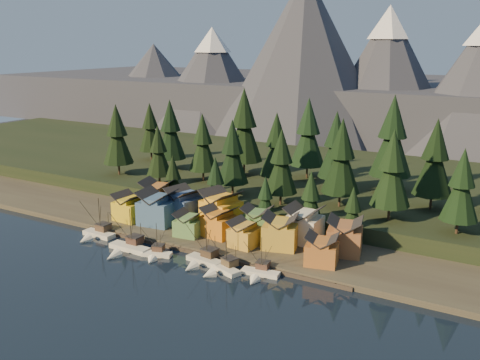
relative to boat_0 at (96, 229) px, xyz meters
The scene contains 45 objects.
ground 35.59m from the boat_0, 18.19° to the right, with size 500.00×500.00×0.00m, color black.
shore_strip 44.46m from the boat_0, 40.61° to the left, with size 400.00×50.00×1.50m, color #373128.
hillside 85.83m from the boat_0, 66.86° to the left, with size 420.00×100.00×6.00m, color black.
dock 34.22m from the boat_0, ahead, with size 80.00×4.00×1.00m, color #42362F.
mountain_ridge 206.01m from the boat_0, 81.70° to the left, with size 560.00×190.00×90.00m.
boat_0 is the anchor object (origin of this frame).
boat_1 15.08m from the boat_0, 14.72° to the right, with size 12.14×13.20×12.65m.
boat_2 23.77m from the boat_0, ahead, with size 8.35×8.82×9.80m.
boat_3 36.42m from the boat_0, ahead, with size 10.59×11.28×12.28m.
boat_4 43.09m from the boat_0, ahead, with size 9.85×10.37×11.30m.
boat_5 52.03m from the boat_0, ahead, with size 9.69×10.34×10.30m.
house_front_0 13.77m from the boat_0, 85.87° to the left, with size 8.72×8.29×8.26m.
house_front_1 18.61m from the boat_0, 54.55° to the left, with size 10.77×10.43×10.09m.
house_front_2 26.69m from the boat_0, 25.40° to the left, with size 7.68×7.73×6.76m.
house_front_3 35.17m from the boat_0, 25.63° to the left, with size 9.21×8.89×8.33m.
house_front_4 43.07m from the boat_0, 16.40° to the left, with size 7.39×7.90×7.06m.
house_front_5 52.51m from the boat_0, 17.43° to the left, with size 10.34×9.79×9.05m.
house_front_6 64.29m from the boat_0, 10.08° to the left, with size 8.81×8.50×7.49m.
house_back_0 24.39m from the boat_0, 81.56° to the left, with size 11.48×11.20×10.34m.
house_back_1 26.61m from the boat_0, 53.10° to the left, with size 10.72×10.80×10.13m.
house_back_2 35.93m from the boat_0, 39.24° to the left, with size 12.03×11.44×10.68m.
house_back_3 45.52m from the boat_0, 28.39° to the left, with size 8.93×8.21×8.04m.
house_back_4 58.26m from the boat_0, 23.23° to the left, with size 9.04×8.68×9.84m.
house_back_5 68.92m from the boat_0, 17.11° to the left, with size 10.12×10.20×9.42m.
tree_hill_0 52.82m from the boat_0, 124.64° to the left, with size 11.17×11.17×26.01m.
tree_hill_1 61.94m from the boat_0, 105.95° to the left, with size 11.51×11.51×26.81m.
tree_hill_2 40.29m from the boat_0, 99.64° to the left, with size 8.87×8.87×20.67m.
tree_hill_3 51.80m from the boat_0, 85.64° to the left, with size 10.25×10.25×23.88m.
tree_hill_4 68.28m from the boat_0, 79.60° to the left, with size 13.64×13.64×31.78m.
tree_hill_5 47.66m from the boat_0, 60.83° to the left, with size 10.44×10.44×24.33m.
tree_hill_6 63.98m from the boat_0, 61.13° to the left, with size 10.87×10.87×25.33m.
tree_hill_7 56.61m from the boat_0, 42.90° to the left, with size 9.96×9.96×23.20m.
tree_hill_8 79.42m from the boat_0, 51.92° to the left, with size 11.22×11.22×26.14m.
tree_hill_9 73.21m from the boat_0, 38.24° to the left, with size 11.38×11.38×26.50m.
tree_hill_10 96.14m from the boat_0, 47.24° to the left, with size 13.53×13.53×31.52m.
tree_hill_11 83.45m from the boat_0, 28.48° to the left, with size 10.89×10.89×25.37m.
tree_hill_12 98.51m from the boat_0, 34.56° to the left, with size 11.51×11.51×26.80m.
tree_hill_13 98.30m from the boat_0, 22.36° to the left, with size 9.61×9.61×22.38m.
tree_hill_15 80.87m from the boat_0, 64.56° to the left, with size 12.36×12.36×28.80m.
tree_hill_16 76.96m from the boat_0, 117.12° to the left, with size 10.13×10.13×23.59m.
tree_shore_0 30.74m from the boat_0, 78.80° to the left, with size 7.57×7.57×17.64m.
tree_shore_1 37.35m from the boat_0, 53.08° to the left, with size 8.05×8.05×18.75m.
tree_shore_2 48.87m from the boat_0, 36.75° to the left, with size 6.42×6.42×14.96m.
tree_shore_3 60.82m from the boat_0, 28.74° to the left, with size 7.85×7.85×18.28m.
tree_shore_4 71.30m from the boat_0, 24.07° to the left, with size 6.67×6.67×15.54m.
Camera 1 is at (72.62, -91.32, 53.80)m, focal length 40.00 mm.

